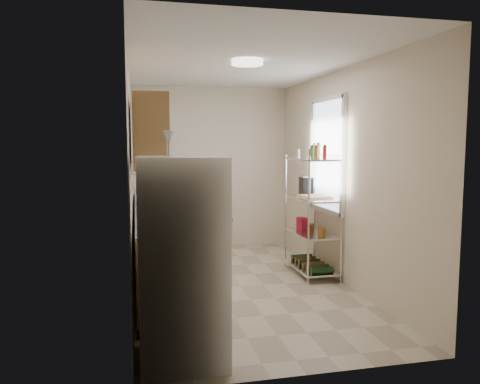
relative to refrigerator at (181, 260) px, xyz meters
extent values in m
cube|color=#C2B69D|center=(0.87, 1.75, -0.81)|extent=(2.50, 4.40, 0.01)
cube|color=white|center=(0.87, 1.75, 1.80)|extent=(2.50, 4.40, 0.01)
cube|color=beige|center=(0.87, 3.95, 0.50)|extent=(2.50, 0.01, 2.60)
cube|color=beige|center=(0.87, -0.46, 0.50)|extent=(2.50, 0.01, 2.60)
cube|color=beige|center=(-0.38, 1.75, 0.50)|extent=(0.01, 4.40, 2.60)
cube|color=beige|center=(2.12, 1.75, 0.50)|extent=(0.01, 4.40, 2.60)
cube|color=#A97D48|center=(-0.05, 2.19, -0.37)|extent=(0.60, 3.48, 0.86)
cube|color=gray|center=(-0.03, 2.19, 0.08)|extent=(0.63, 3.51, 0.04)
cube|color=#B7BABC|center=(-0.07, 1.05, 0.07)|extent=(0.52, 0.44, 0.04)
cube|color=#B7BABC|center=(0.23, 3.55, -0.34)|extent=(0.01, 0.55, 0.72)
cube|color=#A97D48|center=(-0.18, 1.85, 1.01)|extent=(0.33, 2.20, 0.72)
cube|color=#B7BABC|center=(-0.13, 2.65, 0.59)|extent=(0.50, 0.60, 0.12)
cube|color=white|center=(2.10, 2.10, 0.75)|extent=(0.06, 1.00, 1.46)
cube|color=silver|center=(1.88, 2.05, -0.70)|extent=(0.45, 0.90, 0.02)
cube|color=silver|center=(1.88, 2.05, -0.25)|extent=(0.45, 0.90, 0.02)
cube|color=silver|center=(1.88, 2.05, 0.20)|extent=(0.45, 0.90, 0.02)
cube|color=silver|center=(1.88, 2.05, 0.70)|extent=(0.45, 0.90, 0.02)
cylinder|color=silver|center=(1.66, 1.61, -0.03)|extent=(0.02, 0.02, 1.55)
cylinder|color=silver|center=(1.66, 2.49, -0.03)|extent=(0.02, 0.02, 1.55)
cylinder|color=silver|center=(2.09, 1.61, -0.03)|extent=(0.02, 0.02, 1.55)
cylinder|color=silver|center=(2.09, 2.49, -0.03)|extent=(0.02, 0.02, 1.55)
cylinder|color=white|center=(0.87, 1.45, 1.77)|extent=(0.34, 0.34, 0.05)
cube|color=white|center=(0.00, 0.00, 0.00)|extent=(0.66, 0.66, 1.61)
cylinder|color=silver|center=(-0.06, 2.04, 0.20)|extent=(0.25, 0.25, 0.20)
cylinder|color=black|center=(-0.07, 2.46, 0.12)|extent=(0.34, 0.34, 0.05)
cylinder|color=black|center=(-0.09, 2.79, 0.12)|extent=(0.33, 0.33, 0.05)
cube|color=tan|center=(1.90, 2.03, 0.22)|extent=(0.35, 0.43, 0.03)
cube|color=black|center=(1.91, 2.38, 0.33)|extent=(0.16, 0.23, 0.25)
cube|color=maroon|center=(1.83, 2.28, -0.16)|extent=(0.12, 0.15, 0.16)
camera|label=1|loc=(-0.33, -3.55, 0.90)|focal=35.00mm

